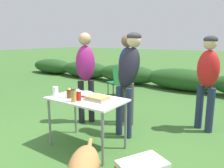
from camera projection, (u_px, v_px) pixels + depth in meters
name	position (u px, v px, depth m)	size (l,w,h in m)	color
ground_plane	(88.00, 146.00, 3.23)	(60.00, 60.00, 0.00)	#3D6B2D
shrub_hedge	(182.00, 80.00, 6.77)	(14.40, 0.90, 0.66)	#234C1E
folding_table	(86.00, 104.00, 3.10)	(1.10, 0.64, 0.74)	white
food_tray	(97.00, 98.00, 2.99)	(0.32, 0.24, 0.06)	#9E9EA3
plate_stack	(74.00, 92.00, 3.39)	(0.22, 0.22, 0.03)	white
mixing_bowl	(85.00, 93.00, 3.22)	(0.25, 0.25, 0.07)	silver
paper_cup_stack	(55.00, 91.00, 3.20)	(0.08, 0.08, 0.14)	white
bbq_sauce_bottle	(69.00, 91.00, 3.22)	(0.06, 0.06, 0.13)	#562314
beer_bottle	(69.00, 93.00, 3.09)	(0.07, 0.07, 0.16)	brown
spice_jar	(74.00, 95.00, 2.89)	(0.07, 0.07, 0.18)	#B2893D
ketchup_bottle	(79.00, 95.00, 2.96)	(0.07, 0.07, 0.17)	red
standing_person_in_red_jacket	(129.00, 71.00, 3.47)	(0.39, 0.51, 1.67)	#232D4C
standing_person_in_olive_jacket	(86.00, 69.00, 3.99)	(0.42, 0.43, 1.68)	black
standing_person_with_beanie	(127.00, 71.00, 3.93)	(0.39, 0.31, 1.64)	#4C473D
standing_person_in_gray_fleece	(208.00, 74.00, 3.64)	(0.47, 0.42, 1.62)	#232D4C
camp_chair_green_behind_table	(119.00, 80.00, 5.89)	(0.75, 0.71, 0.83)	#19602D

